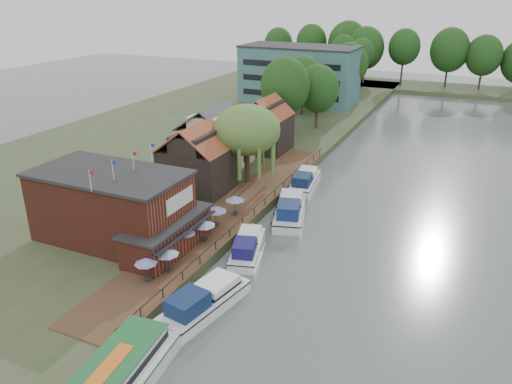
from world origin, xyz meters
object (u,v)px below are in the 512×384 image
at_px(umbrella_2, 185,239).
at_px(cruiser_2, 290,207).
at_px(cruiser_0, 204,298).
at_px(swan, 173,327).
at_px(pub, 128,209).
at_px(cruiser_3, 305,179).
at_px(umbrella_1, 167,261).
at_px(umbrella_0, 147,270).
at_px(umbrella_3, 204,231).
at_px(willow, 247,145).
at_px(cottage_b, 215,136).
at_px(hotel_block, 299,74).
at_px(umbrella_5, 235,205).
at_px(cruiser_1, 247,244).
at_px(umbrella_4, 216,217).
at_px(cottage_a, 197,158).
at_px(cottage_c, 266,124).

xyz_separation_m(umbrella_2, cruiser_2, (5.73, 13.53, -0.95)).
relative_size(cruiser_0, swan, 23.71).
bearing_deg(pub, cruiser_3, 67.07).
bearing_deg(umbrella_1, umbrella_0, -108.95).
distance_m(umbrella_2, cruiser_0, 8.82).
bearing_deg(umbrella_3, willow, 101.25).
bearing_deg(cottage_b, willow, -33.69).
relative_size(hotel_block, cruiser_0, 2.43).
xyz_separation_m(umbrella_5, cruiser_2, (5.02, 4.21, -0.95)).
bearing_deg(cruiser_1, pub, -175.06).
height_order(cruiser_0, swan, cruiser_0).
xyz_separation_m(cruiser_2, cruiser_3, (-1.65, 9.87, -0.14)).
bearing_deg(umbrella_0, umbrella_2, 90.04).
bearing_deg(umbrella_3, cottage_b, 116.30).
xyz_separation_m(willow, umbrella_5, (3.30, -10.04, -3.93)).
relative_size(cottage_b, umbrella_3, 4.04).
distance_m(pub, cruiser_3, 26.34).
height_order(cottage_b, umbrella_5, cottage_b).
xyz_separation_m(umbrella_2, cruiser_0, (5.88, -6.50, -1.01)).
bearing_deg(cruiser_1, umbrella_2, -159.89).
bearing_deg(umbrella_4, hotel_block, 102.47).
xyz_separation_m(cottage_a, cruiser_0, (12.97, -20.86, -3.97)).
bearing_deg(cottage_c, willow, -75.96).
bearing_deg(cruiser_0, umbrella_0, -172.58).
bearing_deg(umbrella_1, swan, -53.38).
height_order(hotel_block, swan, hotel_block).
height_order(umbrella_0, umbrella_4, same).
bearing_deg(umbrella_3, umbrella_0, -95.23).
distance_m(cottage_a, cottage_c, 19.03).
xyz_separation_m(willow, umbrella_3, (3.39, -17.03, -3.93)).
relative_size(hotel_block, cruiser_2, 2.33).
height_order(pub, cottage_b, cottage_b).
bearing_deg(umbrella_4, cruiser_1, -24.64).
relative_size(pub, cottage_a, 2.33).
distance_m(cottage_b, cruiser_1, 25.92).
height_order(umbrella_5, cruiser_1, umbrella_5).
xyz_separation_m(willow, swan, (7.46, -29.04, -5.99)).
bearing_deg(umbrella_5, cottage_b, 125.70).
height_order(cottage_c, willow, willow).
xyz_separation_m(willow, umbrella_2, (2.60, -19.36, -3.93)).
bearing_deg(pub, willow, 80.07).
bearing_deg(umbrella_1, willow, 98.06).
xyz_separation_m(cottage_a, cruiser_3, (11.18, 9.05, -4.05)).
bearing_deg(cottage_b, hotel_block, 94.97).
relative_size(pub, umbrella_4, 8.35).
distance_m(cruiser_2, cruiser_3, 10.01).
relative_size(hotel_block, umbrella_5, 10.69).
bearing_deg(umbrella_2, cruiser_0, -47.90).
bearing_deg(umbrella_5, willow, 108.22).
distance_m(umbrella_4, cruiser_3, 18.02).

